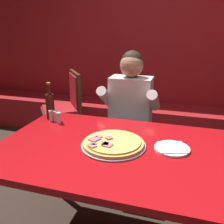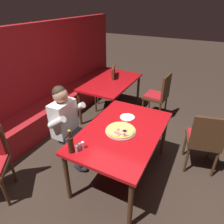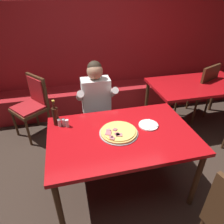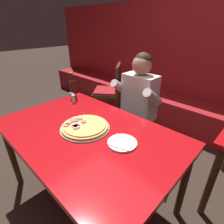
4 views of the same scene
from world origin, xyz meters
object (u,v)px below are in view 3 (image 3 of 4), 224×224
Objects in this scene: shaker_oregano at (60,123)px; shaker_red_pepper_flakes at (67,124)px; beer_bottle at (56,116)px; diner_seated_blue_shirt at (97,104)px; shaker_black_pepper at (64,123)px; dining_chair_side_aisle at (33,102)px; plate_white_paper at (148,125)px; pizza at (119,132)px; background_dining_table at (197,88)px; main_dining_table at (122,139)px; dining_chair_far_right at (200,88)px.

shaker_red_pepper_flakes is at bearing -20.29° from shaker_oregano.
beer_bottle is 0.15m from shaker_red_pepper_flakes.
shaker_oregano is 0.72m from diner_seated_blue_shirt.
shaker_black_pepper is at bearing -131.38° from diner_seated_blue_shirt.
diner_seated_blue_shirt is at bearing -31.17° from dining_chair_side_aisle.
plate_white_paper is at bearing -58.89° from diner_seated_blue_shirt.
shaker_black_pepper is (0.07, -0.05, -0.07)m from beer_bottle.
pizza is 0.27× the size of background_dining_table.
dining_chair_side_aisle reaches higher than background_dining_table.
background_dining_table is (2.55, -0.40, 0.14)m from dining_chair_side_aisle.
plate_white_paper is 0.72× the size of beer_bottle.
dining_chair_side_aisle is (-0.46, 1.06, -0.26)m from shaker_black_pepper.
main_dining_table is 5.09× the size of beer_bottle.
shaker_black_pepper is at bearing -6.55° from shaker_oregano.
diner_seated_blue_shirt is at bearing -174.56° from background_dining_table.
background_dining_table is at bearing 5.44° from diner_seated_blue_shirt.
shaker_red_pepper_flakes is at bearing -34.75° from beer_bottle.
shaker_red_pepper_flakes is 0.06× the size of background_dining_table.
dining_chair_side_aisle is (-0.39, 1.01, -0.33)m from beer_bottle.
main_dining_table is 0.68m from shaker_oregano.
main_dining_table is 1.70m from dining_chair_side_aisle.
plate_white_paper is 2.44× the size of shaker_black_pepper.
dining_chair_far_right reaches higher than pizza.
shaker_black_pepper is at bearing 154.00° from main_dining_table.
shaker_black_pepper is 0.09× the size of dining_chair_side_aisle.
shaker_black_pepper is 0.04m from shaker_red_pepper_flakes.
diner_seated_blue_shirt is 1.64m from background_dining_table.
dining_chair_far_right is (2.32, 0.85, -0.22)m from shaker_oregano.
pizza is at bearing -147.36° from dining_chair_far_right.
shaker_black_pepper is 1.19m from dining_chair_side_aisle.
background_dining_table is (2.05, 0.69, -0.12)m from shaker_red_pepper_flakes.
dining_chair_far_right is (1.40, 1.06, -0.19)m from plate_white_paper.
main_dining_table is 1.55× the size of dining_chair_side_aisle.
beer_bottle reaches higher than pizza.
pizza is at bearing -53.09° from dining_chair_side_aisle.
diner_seated_blue_shirt is 1.87m from dining_chair_far_right.
background_dining_table is (2.08, 0.67, -0.12)m from shaker_black_pepper.
shaker_red_pepper_flakes is at bearing -127.75° from diner_seated_blue_shirt.
main_dining_table is 0.10m from pizza.
beer_bottle is at bearing 164.69° from plate_white_paper.
diner_seated_blue_shirt is at bearing 45.76° from shaker_oregano.
pizza is 4.62× the size of shaker_red_pepper_flakes.
shaker_red_pepper_flakes reaches higher than background_dining_table.
pizza reaches higher than main_dining_table.
diner_seated_blue_shirt is at bearing -169.50° from dining_chair_far_right.
pizza is 0.60m from shaker_black_pepper.
shaker_oregano and shaker_black_pepper have the same top height.
dining_chair_side_aisle is at bearing 127.57° from main_dining_table.
pizza is 0.31× the size of diner_seated_blue_shirt.
pizza is 0.39× the size of dining_chair_far_right.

